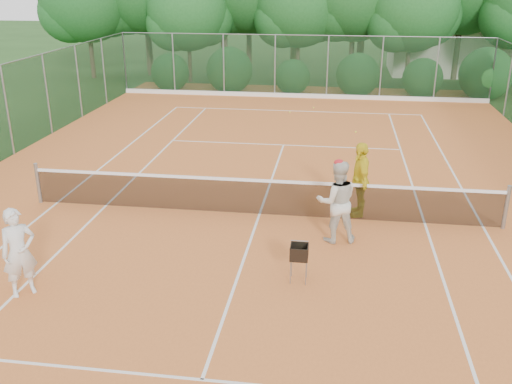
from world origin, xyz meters
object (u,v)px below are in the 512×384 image
(ball_hopper, at_px, (299,253))
(player_white, at_px, (19,252))
(player_yellow, at_px, (360,179))
(player_center_grp, at_px, (337,201))

(ball_hopper, bearing_deg, player_white, -175.01)
(player_white, xyz_separation_m, ball_hopper, (5.17, 1.23, -0.26))
(ball_hopper, bearing_deg, player_yellow, 62.21)
(player_center_grp, height_order, player_yellow, player_center_grp)
(player_yellow, height_order, ball_hopper, player_yellow)
(player_white, distance_m, player_yellow, 8.02)
(player_center_grp, xyz_separation_m, player_yellow, (0.56, 1.60, -0.01))
(player_yellow, bearing_deg, player_center_grp, -28.84)
(player_white, relative_size, player_center_grp, 0.89)
(player_white, xyz_separation_m, player_center_grp, (5.87, 3.19, 0.09))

